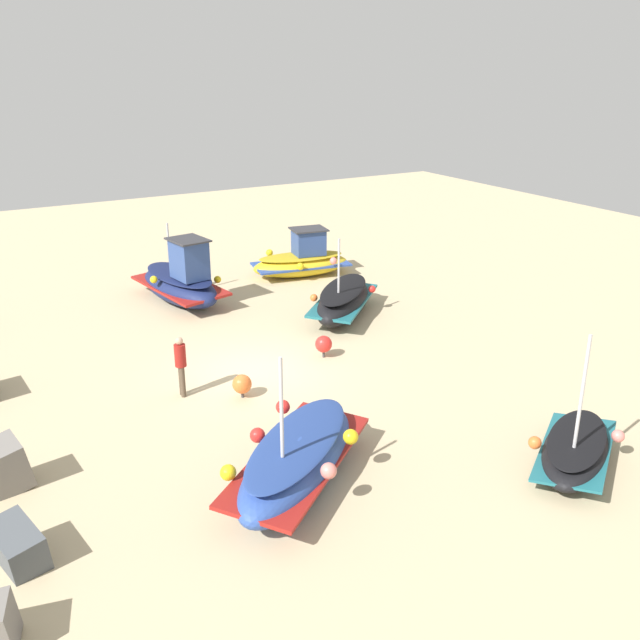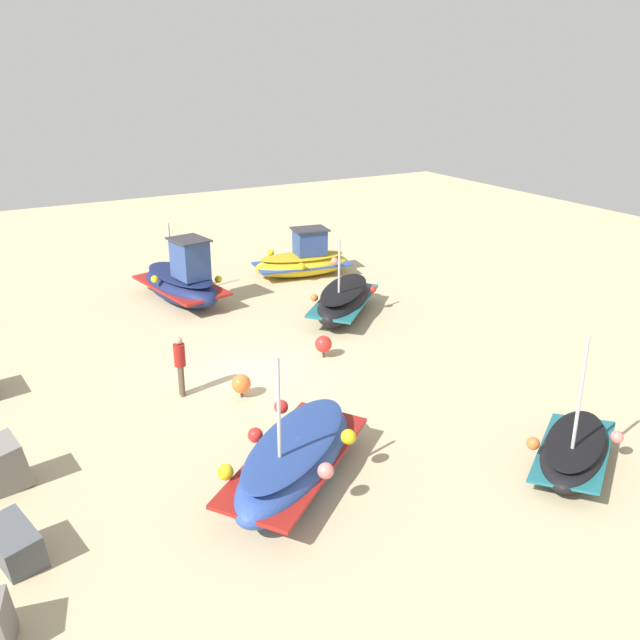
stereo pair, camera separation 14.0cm
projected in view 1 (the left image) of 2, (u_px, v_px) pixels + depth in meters
ground_plane at (254, 371)px, 21.26m from camera, size 59.06×59.06×0.00m
fishing_boat_0 at (298, 459)px, 15.41m from camera, size 4.45×4.96×3.47m
fishing_boat_1 at (343, 300)px, 25.54m from camera, size 4.27×4.38×3.14m
fishing_boat_2 at (575, 449)px, 16.19m from camera, size 3.21×3.78×3.53m
fishing_boat_3 at (181, 282)px, 27.01m from camera, size 5.06×2.67×3.03m
fishing_boat_4 at (302, 261)px, 30.41m from camera, size 2.70×4.52×2.07m
person_walking at (181, 362)px, 19.35m from camera, size 0.32×0.32×1.77m
mooring_buoy_0 at (242, 384)px, 19.45m from camera, size 0.54×0.54×0.68m
mooring_buoy_1 at (324, 344)px, 22.06m from camera, size 0.54×0.54×0.73m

